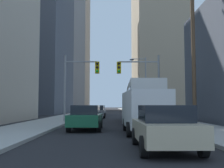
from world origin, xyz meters
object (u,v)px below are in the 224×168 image
at_px(city_bus, 142,101).
at_px(sedan_green, 86,118).
at_px(traffic_signal_near_right, 141,77).
at_px(sedan_beige, 164,127).
at_px(sedan_grey, 97,111).
at_px(traffic_signal_near_left, 80,77).
at_px(sedan_navy, 100,110).
at_px(cargo_van_white, 144,110).

bearing_deg(city_bus, sedan_green, -119.94).
bearing_deg(traffic_signal_near_right, sedan_green, -119.32).
xyz_separation_m(sedan_beige, sedan_grey, (-3.35, 24.19, 0.00)).
relative_size(city_bus, traffic_signal_near_right, 1.93).
relative_size(sedan_green, traffic_signal_near_left, 0.71).
distance_m(sedan_grey, traffic_signal_near_right, 10.56).
xyz_separation_m(city_bus, traffic_signal_near_left, (-5.57, -0.10, 2.08)).
bearing_deg(sedan_beige, sedan_navy, 95.57).
xyz_separation_m(cargo_van_white, sedan_navy, (-3.48, 29.77, -0.52)).
xyz_separation_m(city_bus, sedan_navy, (-4.50, 20.16, -1.16)).
bearing_deg(sedan_grey, sedan_green, -89.86).
xyz_separation_m(sedan_green, sedan_navy, (-0.14, 27.73, 0.00)).
relative_size(cargo_van_white, traffic_signal_near_right, 0.88).
distance_m(traffic_signal_near_left, traffic_signal_near_right, 5.41).
bearing_deg(sedan_navy, sedan_green, -89.71).
bearing_deg(sedan_navy, city_bus, -77.41).
bearing_deg(cargo_van_white, traffic_signal_near_right, 84.83).
bearing_deg(traffic_signal_near_right, sedan_grey, 114.97).
height_order(sedan_beige, sedan_grey, same).
xyz_separation_m(sedan_grey, sedan_navy, (-0.10, 11.17, 0.00)).
height_order(city_bus, sedan_grey, city_bus).
bearing_deg(sedan_grey, city_bus, -63.92).
distance_m(sedan_beige, sedan_green, 8.31).
bearing_deg(traffic_signal_near_left, sedan_grey, 82.66).
relative_size(cargo_van_white, sedan_grey, 1.24).
relative_size(city_bus, sedan_beige, 2.75).
relative_size(cargo_van_white, traffic_signal_near_left, 0.88).
height_order(city_bus, cargo_van_white, city_bus).
bearing_deg(traffic_signal_near_right, traffic_signal_near_left, -180.00).
height_order(cargo_van_white, sedan_navy, cargo_van_white).
distance_m(sedan_grey, traffic_signal_near_left, 9.73).
height_order(sedan_beige, sedan_navy, same).
height_order(cargo_van_white, sedan_grey, cargo_van_white).
bearing_deg(traffic_signal_near_left, sedan_green, -80.77).
relative_size(sedan_beige, sedan_green, 0.99).
xyz_separation_m(sedan_green, sedan_grey, (-0.04, 16.57, 0.00)).
bearing_deg(sedan_navy, traffic_signal_near_left, -93.03).
distance_m(cargo_van_white, sedan_navy, 29.98).
distance_m(city_bus, sedan_grey, 10.08).
bearing_deg(sedan_beige, sedan_green, 113.45).
height_order(sedan_grey, sedan_navy, same).
bearing_deg(sedan_grey, traffic_signal_near_left, -97.34).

